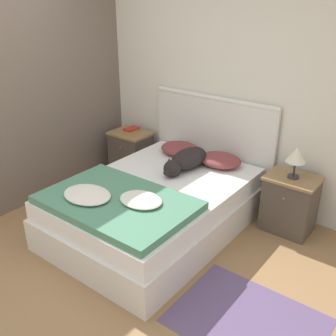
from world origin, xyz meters
name	(u,v)px	position (x,y,z in m)	size (l,w,h in m)	color
ground_plane	(70,274)	(0.00, 0.00, 0.00)	(16.00, 16.00, 0.00)	#997047
wall_back	(208,84)	(0.00, 2.13, 1.27)	(9.00, 0.06, 2.55)	silver
wall_side_left	(51,84)	(-1.38, 1.05, 1.27)	(0.06, 3.10, 2.55)	#706056
bed	(156,207)	(0.14, 1.01, 0.25)	(1.46, 2.04, 0.51)	silver
headboard	(212,144)	(0.14, 2.06, 0.61)	(1.54, 0.06, 1.18)	silver
nightstand_left	(131,154)	(-0.93, 1.82, 0.30)	(0.50, 0.40, 0.59)	#4C4238
nightstand_right	(289,204)	(1.20, 1.82, 0.30)	(0.50, 0.40, 0.59)	#4C4238
pillow_left	(180,149)	(-0.13, 1.79, 0.57)	(0.47, 0.38, 0.12)	brown
pillow_right	(220,160)	(0.40, 1.79, 0.57)	(0.47, 0.38, 0.12)	brown
quilt	(116,201)	(0.13, 0.48, 0.55)	(1.33, 0.89, 0.12)	#4C8466
dog	(186,160)	(0.16, 1.50, 0.60)	(0.28, 0.75, 0.20)	black
book_stack	(131,130)	(-0.94, 1.85, 0.62)	(0.14, 0.20, 0.05)	gold
table_lamp	(296,156)	(1.20, 1.81, 0.82)	(0.19, 0.19, 0.31)	#2D2D33
rug	(247,320)	(1.46, 0.46, 0.00)	(1.08, 0.83, 0.00)	#604C75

